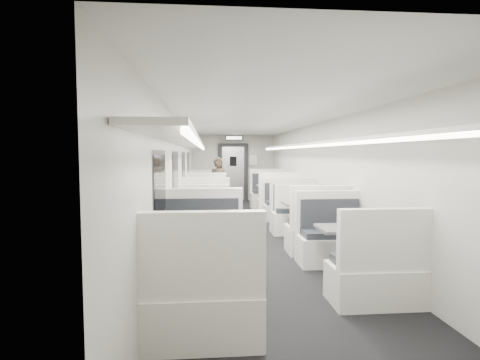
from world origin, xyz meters
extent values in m
cube|color=black|center=(0.00, 0.00, -0.06)|extent=(3.00, 12.00, 0.12)
cube|color=silver|center=(0.00, 0.00, 2.46)|extent=(3.00, 12.00, 0.12)
cube|color=beige|center=(0.00, 6.06, 1.20)|extent=(3.00, 0.12, 2.40)
cube|color=beige|center=(0.00, -6.06, 1.20)|extent=(3.00, 0.12, 2.40)
cube|color=beige|center=(-1.56, 0.00, 1.20)|extent=(0.12, 12.00, 2.40)
cube|color=beige|center=(1.56, 0.00, 1.20)|extent=(0.12, 12.00, 2.40)
cube|color=white|center=(-1.00, 2.25, 0.24)|extent=(1.12, 0.62, 0.47)
cube|color=black|center=(-1.00, 2.28, 0.53)|extent=(0.99, 0.49, 0.11)
cube|color=white|center=(-1.00, 2.02, 0.84)|extent=(1.12, 0.13, 0.74)
cube|color=white|center=(-1.00, 3.89, 0.24)|extent=(1.12, 0.62, 0.47)
cube|color=black|center=(-1.00, 3.86, 0.53)|extent=(0.99, 0.49, 0.11)
cube|color=white|center=(-1.00, 4.11, 0.84)|extent=(1.12, 0.13, 0.74)
cylinder|color=#ACACAE|center=(-1.00, 3.07, 0.36)|extent=(0.11, 0.11, 0.73)
cylinder|color=#ACACAE|center=(-1.00, 3.07, 0.02)|extent=(0.38, 0.38, 0.03)
cube|color=#626260|center=(-1.00, 3.07, 0.77)|extent=(0.93, 0.63, 0.04)
cube|color=white|center=(-1.00, 0.72, 0.24)|extent=(1.11, 0.62, 0.47)
cube|color=black|center=(-1.00, 0.75, 0.52)|extent=(0.98, 0.49, 0.10)
cube|color=white|center=(-1.00, 0.49, 0.84)|extent=(1.11, 0.13, 0.73)
cube|color=white|center=(-1.00, 2.35, 0.24)|extent=(1.11, 0.62, 0.47)
cube|color=black|center=(-1.00, 2.32, 0.52)|extent=(0.98, 0.49, 0.10)
cube|color=white|center=(-1.00, 2.58, 0.84)|extent=(1.11, 0.13, 0.73)
cylinder|color=#ACACAE|center=(-1.00, 1.54, 0.36)|extent=(0.10, 0.10, 0.72)
cylinder|color=#ACACAE|center=(-1.00, 1.54, 0.02)|extent=(0.38, 0.38, 0.03)
cube|color=#626260|center=(-1.00, 1.54, 0.76)|extent=(0.92, 0.63, 0.04)
cube|color=white|center=(-1.00, -1.78, 0.21)|extent=(1.01, 0.56, 0.43)
cube|color=black|center=(-1.00, -1.75, 0.48)|extent=(0.89, 0.45, 0.10)
cube|color=white|center=(-1.00, -1.99, 0.76)|extent=(1.01, 0.11, 0.67)
cube|color=white|center=(-1.00, -0.30, 0.21)|extent=(1.01, 0.56, 0.43)
cube|color=black|center=(-1.00, -0.32, 0.48)|extent=(0.89, 0.45, 0.10)
cube|color=white|center=(-1.00, -0.09, 0.76)|extent=(1.01, 0.11, 0.67)
cylinder|color=#ACACAE|center=(-1.00, -1.04, 0.33)|extent=(0.10, 0.10, 0.66)
cylinder|color=#ACACAE|center=(-1.00, -1.04, 0.01)|extent=(0.34, 0.34, 0.03)
cube|color=#626260|center=(-1.00, -1.04, 0.69)|extent=(0.84, 0.57, 0.04)
cube|color=white|center=(-1.00, -4.38, 0.24)|extent=(1.14, 0.64, 0.49)
cube|color=black|center=(-1.00, -4.35, 0.54)|extent=(1.01, 0.51, 0.11)
cube|color=white|center=(-1.00, -4.61, 0.86)|extent=(1.14, 0.13, 0.75)
cube|color=white|center=(-1.00, -2.70, 0.24)|extent=(1.14, 0.64, 0.49)
cube|color=black|center=(-1.00, -2.73, 0.54)|extent=(1.01, 0.51, 0.11)
cube|color=white|center=(-1.00, -2.46, 0.86)|extent=(1.14, 0.13, 0.75)
cylinder|color=#ACACAE|center=(-1.00, -3.54, 0.37)|extent=(0.11, 0.11, 0.74)
cylinder|color=#ACACAE|center=(-1.00, -3.54, 0.02)|extent=(0.39, 0.39, 0.03)
cube|color=#626260|center=(-1.00, -3.54, 0.79)|extent=(0.95, 0.65, 0.04)
cube|color=white|center=(1.00, 2.33, 0.24)|extent=(1.13, 0.63, 0.48)
cube|color=black|center=(1.00, 2.36, 0.53)|extent=(1.00, 0.50, 0.11)
cube|color=white|center=(1.00, 2.10, 0.86)|extent=(1.13, 0.13, 0.75)
cube|color=white|center=(1.00, 4.00, 0.24)|extent=(1.13, 0.63, 0.48)
cube|color=black|center=(1.00, 3.96, 0.53)|extent=(1.00, 0.50, 0.11)
cube|color=white|center=(1.00, 4.23, 0.86)|extent=(1.13, 0.13, 0.75)
cylinder|color=#ACACAE|center=(1.00, 3.16, 0.37)|extent=(0.11, 0.11, 0.74)
cylinder|color=#ACACAE|center=(1.00, 3.16, 0.02)|extent=(0.38, 0.38, 0.03)
cube|color=#626260|center=(1.00, 3.16, 0.78)|extent=(0.94, 0.64, 0.04)
cube|color=white|center=(1.00, 0.28, 0.21)|extent=(1.00, 0.55, 0.42)
cube|color=black|center=(1.00, 0.31, 0.47)|extent=(0.88, 0.44, 0.09)
cube|color=white|center=(1.00, 0.08, 0.75)|extent=(1.00, 0.11, 0.66)
cube|color=white|center=(1.00, 1.75, 0.21)|extent=(1.00, 0.55, 0.42)
cube|color=black|center=(1.00, 1.72, 0.47)|extent=(0.88, 0.44, 0.09)
cube|color=white|center=(1.00, 1.95, 0.75)|extent=(1.00, 0.11, 0.66)
cylinder|color=#ACACAE|center=(1.00, 1.01, 0.32)|extent=(0.09, 0.09, 0.65)
cylinder|color=#ACACAE|center=(1.00, 1.01, 0.01)|extent=(0.34, 0.34, 0.03)
cube|color=#626260|center=(1.00, 1.01, 0.69)|extent=(0.83, 0.56, 0.04)
cube|color=white|center=(1.00, -1.46, 0.23)|extent=(1.10, 0.61, 0.47)
cube|color=black|center=(1.00, -1.43, 0.52)|extent=(0.98, 0.49, 0.10)
cube|color=white|center=(1.00, -1.69, 0.83)|extent=(1.10, 0.12, 0.73)
cube|color=white|center=(1.00, 0.16, 0.23)|extent=(1.10, 0.61, 0.47)
cube|color=black|center=(1.00, 0.13, 0.52)|extent=(0.98, 0.49, 0.10)
cube|color=white|center=(1.00, 0.38, 0.83)|extent=(1.10, 0.12, 0.73)
cylinder|color=#ACACAE|center=(1.00, -0.65, 0.36)|extent=(0.10, 0.10, 0.72)
cylinder|color=#ACACAE|center=(1.00, -0.65, 0.02)|extent=(0.37, 0.37, 0.03)
cube|color=#626260|center=(1.00, -0.65, 0.76)|extent=(0.91, 0.62, 0.04)
cube|color=white|center=(1.00, -3.69, 0.22)|extent=(1.05, 0.58, 0.44)
cube|color=black|center=(1.00, -3.66, 0.49)|extent=(0.93, 0.46, 0.10)
cube|color=white|center=(1.00, -3.90, 0.79)|extent=(1.05, 0.12, 0.69)
cube|color=white|center=(1.00, -2.15, 0.22)|extent=(1.05, 0.58, 0.44)
cube|color=black|center=(1.00, -2.18, 0.49)|extent=(0.93, 0.46, 0.10)
cube|color=white|center=(1.00, -1.94, 0.79)|extent=(1.05, 0.12, 0.69)
cylinder|color=#ACACAE|center=(1.00, -2.92, 0.34)|extent=(0.10, 0.10, 0.68)
cylinder|color=#ACACAE|center=(1.00, -2.92, 0.01)|extent=(0.36, 0.36, 0.03)
cube|color=#626260|center=(1.00, -2.92, 0.72)|extent=(0.87, 0.59, 0.04)
imported|color=black|center=(-0.63, 2.76, 0.81)|extent=(0.69, 0.57, 1.63)
cube|color=black|center=(-1.49, 3.40, 1.35)|extent=(0.02, 1.18, 0.84)
cube|color=black|center=(-1.49, 1.20, 1.35)|extent=(0.02, 1.18, 0.84)
cube|color=black|center=(-1.49, -1.00, 1.35)|extent=(0.02, 1.18, 0.84)
cube|color=black|center=(-1.49, -3.20, 1.35)|extent=(0.02, 1.18, 0.84)
cube|color=white|center=(-1.26, -0.30, 1.92)|extent=(0.46, 10.40, 0.05)
cube|color=white|center=(-1.06, -0.30, 1.87)|extent=(0.05, 10.20, 0.04)
cube|color=white|center=(1.26, -0.30, 1.92)|extent=(0.46, 10.40, 0.05)
cube|color=white|center=(1.06, -0.30, 1.87)|extent=(0.05, 10.20, 0.04)
cube|color=black|center=(0.00, 5.94, 1.05)|extent=(1.10, 0.10, 2.10)
cube|color=#ACACAE|center=(0.00, 5.91, 1.00)|extent=(0.80, 0.05, 1.95)
cube|color=black|center=(0.00, 5.87, 1.45)|extent=(0.25, 0.02, 0.35)
cube|color=black|center=(0.00, 5.45, 2.28)|extent=(0.62, 0.10, 0.16)
cube|color=silver|center=(0.00, 5.39, 2.28)|extent=(0.54, 0.02, 0.10)
cube|color=white|center=(0.75, 5.92, 1.50)|extent=(0.32, 0.02, 0.40)
camera|label=1|loc=(-0.91, -7.76, 1.73)|focal=28.00mm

